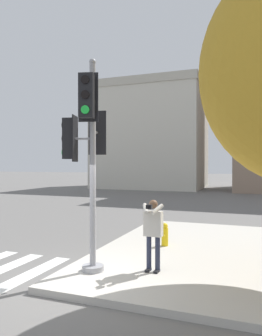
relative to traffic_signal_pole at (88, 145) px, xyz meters
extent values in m
plane|color=slate|center=(-0.12, -0.77, -2.94)|extent=(160.00, 160.00, 0.00)
cube|color=#BCB7AD|center=(3.38, 2.73, -2.87)|extent=(8.00, 8.00, 0.15)
cube|color=silver|center=(-1.32, -0.24, -2.94)|extent=(0.42, 2.62, 0.01)
cube|color=silver|center=(-2.17, -0.24, -2.94)|extent=(0.42, 2.62, 0.01)
cylinder|color=#939399|center=(0.11, 0.03, -2.74)|extent=(0.49, 0.49, 0.12)
cylinder|color=#939399|center=(0.11, 0.03, -0.45)|extent=(0.14, 0.14, 4.45)
sphere|color=#939399|center=(0.11, 0.03, 1.82)|extent=(0.15, 0.15, 0.15)
cylinder|color=#939399|center=(0.06, 0.26, 0.30)|extent=(0.12, 0.34, 0.05)
cube|color=black|center=(0.00, 0.55, 0.30)|extent=(0.34, 0.30, 0.90)
cube|color=black|center=(0.02, 0.42, 0.30)|extent=(0.42, 0.11, 1.02)
cylinder|color=black|center=(-0.03, 0.68, 0.60)|extent=(0.17, 0.06, 0.17)
cylinder|color=black|center=(-0.03, 0.68, 0.30)|extent=(0.17, 0.06, 0.17)
cylinder|color=green|center=(-0.03, 0.68, 0.00)|extent=(0.17, 0.06, 0.17)
cylinder|color=#939399|center=(0.16, -0.20, 0.96)|extent=(0.13, 0.34, 0.05)
cube|color=black|center=(0.24, -0.48, 0.96)|extent=(0.35, 0.31, 0.90)
cube|color=black|center=(0.20, -0.36, 0.96)|extent=(0.41, 0.13, 1.02)
cylinder|color=black|center=(0.27, -0.61, 1.26)|extent=(0.17, 0.07, 0.17)
cylinder|color=black|center=(0.27, -0.61, 0.96)|extent=(0.17, 0.07, 0.17)
cylinder|color=green|center=(0.27, -0.61, 0.66)|extent=(0.17, 0.07, 0.17)
cylinder|color=#939399|center=(-0.13, -0.03, 0.13)|extent=(0.34, 0.14, 0.05)
cube|color=black|center=(-0.40, -0.11, 0.13)|extent=(0.31, 0.35, 0.90)
cube|color=black|center=(-0.28, -0.08, 0.13)|extent=(0.13, 0.41, 1.02)
cylinder|color=black|center=(-0.53, -0.15, 0.43)|extent=(0.07, 0.17, 0.17)
cylinder|color=black|center=(-0.53, -0.15, 0.13)|extent=(0.07, 0.17, 0.17)
cylinder|color=green|center=(-0.53, -0.15, -0.17)|extent=(0.07, 0.17, 0.17)
cube|color=black|center=(1.26, 0.44, -2.77)|extent=(0.09, 0.24, 0.05)
cube|color=black|center=(1.46, 0.44, -2.77)|extent=(0.09, 0.24, 0.05)
cylinder|color=#282D42|center=(1.26, 0.50, -2.41)|extent=(0.11, 0.11, 0.77)
cylinder|color=#282D42|center=(1.46, 0.50, -2.41)|extent=(0.11, 0.11, 0.77)
cube|color=beige|center=(1.36, 0.50, -1.75)|extent=(0.40, 0.22, 0.55)
sphere|color=brown|center=(1.36, 0.50, -1.32)|extent=(0.19, 0.19, 0.19)
cube|color=black|center=(1.36, 0.19, -1.34)|extent=(0.12, 0.10, 0.09)
cylinder|color=black|center=(1.36, 0.12, -1.34)|extent=(0.06, 0.08, 0.06)
cylinder|color=beige|center=(1.22, 0.36, -1.41)|extent=(0.23, 0.35, 0.22)
cylinder|color=beige|center=(1.49, 0.36, -1.41)|extent=(0.23, 0.35, 0.22)
cylinder|color=yellow|center=(1.03, 2.75, -2.54)|extent=(0.20, 0.20, 0.51)
sphere|color=yellow|center=(1.03, 2.75, -2.23)|extent=(0.18, 0.18, 0.18)
cylinder|color=yellow|center=(1.03, 2.62, -2.48)|extent=(0.09, 0.06, 0.09)
cube|color=beige|center=(-6.89, 26.91, 2.13)|extent=(10.89, 8.08, 10.14)
cube|color=#B2AD9E|center=(-6.89, 26.91, 7.60)|extent=(11.09, 8.28, 0.80)
camera|label=1|loc=(3.46, -6.42, -0.43)|focal=35.00mm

